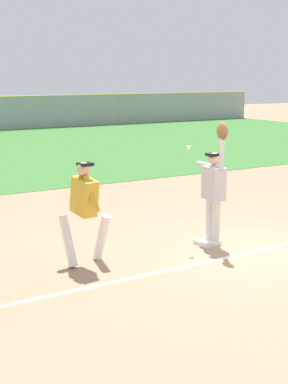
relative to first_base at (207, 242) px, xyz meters
The scene contains 8 objects.
ground_plane 0.68m from the first_base, 67.62° to the right, with size 77.47×77.47×0.00m, color tan.
chalk_foul_line 4.10m from the first_base, 167.32° to the right, with size 12.00×0.10×0.01m, color white.
first_base is the anchor object (origin of this frame).
fielder 1.09m from the first_base, 17.45° to the right, with size 0.29×0.89×2.28m.
runner 2.60m from the first_base, behind, with size 0.80×0.84×1.72m.
baseball 1.80m from the first_base, 140.20° to the left, with size 0.07×0.07×0.07m, color white.
parked_car_green 29.33m from the first_base, 74.50° to the left, with size 4.52×2.36×1.25m.
parked_car_red 31.10m from the first_base, 64.06° to the left, with size 4.53×2.38×1.25m.
Camera 1 is at (-6.33, -7.43, 3.10)m, focal length 52.42 mm.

